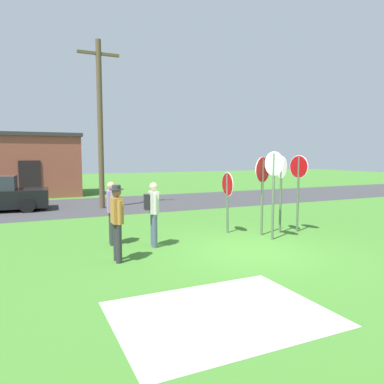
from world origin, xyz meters
TOP-DOWN VIEW (x-y plane):
  - ground_plane at (0.00, 0.00)m, footprint 80.00×80.00m
  - street_asphalt at (0.00, 10.04)m, footprint 60.00×6.40m
  - concrete_path at (-2.42, -2.75)m, footprint 3.20×2.40m
  - building_background at (-4.78, 15.99)m, footprint 5.65×4.18m
  - utility_pole at (-1.90, 9.12)m, footprint 1.80×0.24m
  - stop_sign_nearest at (0.59, 2.21)m, footprint 0.11×0.74m
  - stop_sign_leaning_right at (1.37, 1.50)m, footprint 0.73×0.32m
  - stop_sign_leaning_left at (1.31, 0.90)m, footprint 0.14×0.67m
  - stop_sign_rear_right at (2.09, 1.54)m, footprint 0.14×0.68m
  - stop_sign_tallest at (2.68, 1.45)m, footprint 0.13×0.71m
  - person_near_signs at (-3.20, 0.59)m, footprint 0.32×0.57m
  - person_in_blue at (-2.97, 2.22)m, footprint 0.26×0.57m
  - person_on_left at (-2.04, 1.54)m, footprint 0.39×0.56m

SIDE VIEW (x-z plane):
  - ground_plane at x=0.00m, z-range 0.00..0.00m
  - concrete_path at x=-2.42m, z-range 0.00..0.01m
  - street_asphalt at x=0.00m, z-range 0.00..0.01m
  - person_in_blue at x=-2.97m, z-range 0.11..1.80m
  - person_on_left at x=-2.04m, z-range 0.14..1.83m
  - person_near_signs at x=-3.20m, z-range 0.12..1.85m
  - stop_sign_nearest at x=0.59m, z-range 0.33..2.21m
  - stop_sign_rear_right at x=2.09m, z-range 0.41..2.78m
  - stop_sign_leaning_right at x=1.37m, z-range 0.44..2.79m
  - stop_sign_tallest at x=2.68m, z-range 0.43..2.82m
  - stop_sign_leaning_left at x=1.31m, z-range 0.43..2.93m
  - building_background at x=-4.78m, z-range 0.01..3.63m
  - utility_pole at x=-1.90m, z-range 0.18..7.56m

